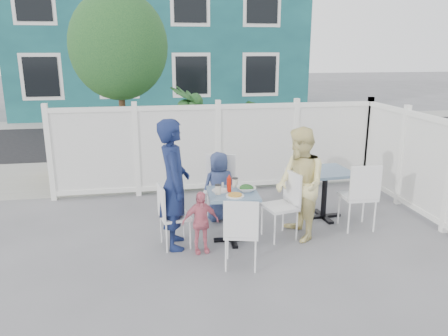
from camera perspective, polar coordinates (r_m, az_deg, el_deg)
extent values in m
plane|color=slate|center=(5.90, 2.05, -10.32)|extent=(80.00, 80.00, 0.00)
cube|color=gray|center=(9.42, -2.70, -0.36)|extent=(24.00, 2.60, 0.01)
cube|color=black|center=(13.00, -4.77, 4.00)|extent=(24.00, 5.00, 0.01)
cube|color=gray|center=(16.04, -5.79, 6.16)|extent=(24.00, 1.60, 0.01)
cube|color=#164A50|center=(19.21, -8.38, 16.55)|extent=(11.00, 6.00, 6.00)
cube|color=black|center=(16.36, -16.81, 11.39)|extent=(1.20, 0.04, 1.40)
cube|color=black|center=(16.38, -2.49, 12.02)|extent=(1.20, 0.04, 1.40)
cube|color=black|center=(16.40, -17.53, 20.12)|extent=(1.20, 0.04, 1.40)
cube|color=black|center=(16.43, -2.60, 20.76)|extent=(1.20, 0.04, 1.40)
cube|color=white|center=(7.89, -0.77, 2.66)|extent=(5.80, 0.04, 1.40)
cube|color=white|center=(7.76, -0.79, 7.99)|extent=(5.86, 0.08, 0.08)
cube|color=white|center=(8.09, -0.75, -2.60)|extent=(5.86, 0.08, 0.12)
cube|color=white|center=(7.32, 24.71, 0.21)|extent=(0.04, 3.60, 1.40)
cube|color=white|center=(7.18, 25.37, 5.92)|extent=(0.08, 3.66, 0.08)
cube|color=white|center=(7.54, 24.07, -5.37)|extent=(0.08, 3.66, 0.12)
cylinder|color=#382316|center=(8.62, -13.04, 5.93)|extent=(0.12, 0.12, 2.40)
ellipsoid|color=#143B1D|center=(8.51, -13.62, 15.26)|extent=(1.80, 1.62, 1.98)
cube|color=gold|center=(9.51, -18.40, 2.86)|extent=(0.72, 0.55, 1.25)
imported|color=#143B1D|center=(8.50, -4.21, 4.30)|extent=(1.32, 1.32, 1.86)
imported|color=#143B1D|center=(8.74, 6.66, 3.48)|extent=(1.71, 1.79, 1.54)
cube|color=#3F5378|center=(5.84, 1.17, -3.38)|extent=(0.70, 0.70, 0.04)
cylinder|color=black|center=(5.96, 1.15, -6.48)|extent=(0.08, 0.08, 0.64)
cube|color=black|center=(6.08, 1.13, -9.29)|extent=(0.52, 0.10, 0.04)
cube|color=black|center=(6.08, 1.13, -9.29)|extent=(0.10, 0.52, 0.04)
cube|color=#3F5378|center=(6.80, 13.14, -0.46)|extent=(0.78, 0.78, 0.04)
cylinder|color=black|center=(6.91, 12.96, -3.44)|extent=(0.08, 0.08, 0.71)
cube|color=black|center=(7.03, 12.78, -6.17)|extent=(0.58, 0.13, 0.04)
cube|color=black|center=(7.03, 12.78, -6.17)|extent=(0.13, 0.58, 0.04)
cube|color=white|center=(5.82, -6.41, -6.33)|extent=(0.43, 0.45, 0.04)
cube|color=white|center=(5.70, -8.19, -4.37)|extent=(0.09, 0.39, 0.42)
cylinder|color=white|center=(6.08, -5.28, -7.42)|extent=(0.02, 0.02, 0.42)
cylinder|color=white|center=(5.79, -4.43, -8.63)|extent=(0.02, 0.02, 0.42)
cylinder|color=white|center=(6.02, -8.19, -7.77)|extent=(0.02, 0.02, 0.42)
cylinder|color=white|center=(5.72, -7.49, -9.02)|extent=(0.02, 0.02, 0.42)
cube|color=white|center=(6.06, 7.28, -5.06)|extent=(0.49, 0.50, 0.04)
cube|color=white|center=(6.07, 8.93, -2.56)|extent=(0.13, 0.42, 0.45)
cylinder|color=white|center=(5.92, 6.64, -7.92)|extent=(0.02, 0.02, 0.45)
cylinder|color=white|center=(6.21, 4.99, -6.72)|extent=(0.02, 0.02, 0.45)
cylinder|color=white|center=(6.09, 9.48, -7.36)|extent=(0.02, 0.02, 0.45)
cylinder|color=white|center=(6.37, 7.73, -6.23)|extent=(0.02, 0.02, 0.45)
cube|color=white|center=(6.58, -0.59, -2.96)|extent=(0.55, 0.54, 0.04)
cube|color=white|center=(6.70, -0.42, -0.21)|extent=(0.45, 0.15, 0.49)
cylinder|color=white|center=(6.47, 0.97, -5.57)|extent=(0.03, 0.03, 0.49)
cylinder|color=white|center=(6.51, -2.47, -5.45)|extent=(0.03, 0.03, 0.49)
cylinder|color=white|center=(6.82, 1.20, -4.47)|extent=(0.03, 0.03, 0.49)
cylinder|color=white|center=(6.85, -2.05, -4.36)|extent=(0.03, 0.03, 0.49)
cube|color=white|center=(5.27, 2.27, -8.43)|extent=(0.49, 0.47, 0.04)
cube|color=white|center=(5.01, 2.23, -6.75)|extent=(0.40, 0.13, 0.43)
cylinder|color=white|center=(5.51, 0.49, -9.75)|extent=(0.02, 0.02, 0.43)
cylinder|color=white|center=(5.50, 4.14, -9.84)|extent=(0.02, 0.02, 0.43)
cylinder|color=white|center=(5.22, 0.25, -11.27)|extent=(0.02, 0.02, 0.43)
cylinder|color=white|center=(5.21, 4.13, -11.37)|extent=(0.02, 0.02, 0.43)
cube|color=white|center=(6.62, 17.06, -3.58)|extent=(0.46, 0.44, 0.04)
cube|color=white|center=(6.37, 18.01, -1.87)|extent=(0.45, 0.05, 0.48)
cylinder|color=white|center=(6.78, 14.77, -5.12)|extent=(0.03, 0.03, 0.48)
cylinder|color=white|center=(6.94, 17.73, -4.89)|extent=(0.03, 0.03, 0.48)
cylinder|color=white|center=(6.47, 16.01, -6.22)|extent=(0.03, 0.03, 0.48)
cylinder|color=white|center=(6.63, 19.08, -5.94)|extent=(0.03, 0.03, 0.48)
imported|color=#141F49|center=(5.68, -6.57, -2.14)|extent=(0.41, 0.63, 1.72)
imported|color=yellow|center=(6.00, 9.89, -2.13)|extent=(0.65, 0.80, 1.55)
imported|color=navy|center=(6.61, -0.64, -2.44)|extent=(0.58, 0.45, 1.07)
imported|color=#DF7186|center=(5.62, -3.10, -7.09)|extent=(0.50, 0.26, 0.82)
cylinder|color=white|center=(5.68, 1.45, -3.65)|extent=(0.24, 0.24, 0.01)
cylinder|color=white|center=(5.88, -0.52, -2.95)|extent=(0.23, 0.23, 0.02)
imported|color=white|center=(5.88, 2.94, -2.74)|extent=(0.25, 0.25, 0.06)
cylinder|color=beige|center=(5.75, -0.81, -2.86)|extent=(0.08, 0.08, 0.12)
cylinder|color=beige|center=(6.04, 1.45, -1.94)|extent=(0.08, 0.08, 0.12)
cylinder|color=red|center=(5.83, 0.67, -2.20)|extent=(0.06, 0.06, 0.19)
cylinder|color=white|center=(6.01, -0.17, -2.26)|extent=(0.03, 0.03, 0.07)
cylinder|color=black|center=(6.04, 0.51, -2.19)|extent=(0.03, 0.03, 0.07)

